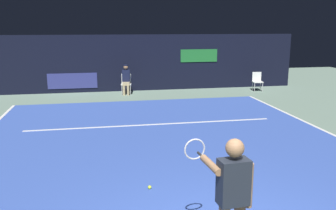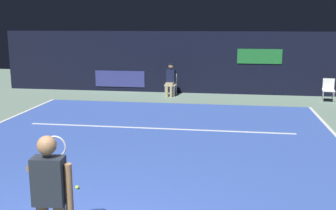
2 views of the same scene
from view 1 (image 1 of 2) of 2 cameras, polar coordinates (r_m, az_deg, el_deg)
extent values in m
plane|color=slate|center=(9.20, -0.68, -6.51)|extent=(30.63, 30.63, 0.00)
cube|color=#3856B2|center=(9.20, -0.68, -6.47)|extent=(9.73, 11.38, 0.01)
cube|color=white|center=(11.07, 24.77, -4.31)|extent=(0.10, 11.38, 0.01)
cube|color=white|center=(11.07, -2.50, -3.13)|extent=(7.59, 0.10, 0.01)
cube|color=black|center=(16.94, -5.63, 6.70)|extent=(15.79, 0.30, 2.60)
cube|color=navy|center=(16.85, -14.95, 3.73)|extent=(2.20, 0.04, 0.70)
cube|color=#1E6B2D|center=(17.33, 4.95, 7.84)|extent=(1.80, 0.04, 0.60)
cube|color=#1E232D|center=(4.38, 10.37, -11.95)|extent=(0.38, 0.25, 0.56)
sphere|color=#8C6647|center=(4.22, 10.60, -6.75)|extent=(0.22, 0.22, 0.22)
cylinder|color=#8C6647|center=(4.42, 6.83, -9.44)|extent=(0.13, 0.51, 0.09)
cylinder|color=#8C6647|center=(4.52, 12.79, -12.36)|extent=(0.09, 0.09, 0.56)
cylinder|color=black|center=(4.68, 5.43, -8.14)|extent=(0.06, 0.30, 0.03)
torus|color=#B2B2B7|center=(4.93, 4.27, -7.04)|extent=(0.30, 0.05, 0.30)
cube|color=white|center=(16.04, -6.68, 3.32)|extent=(0.48, 0.45, 0.04)
cube|color=white|center=(16.21, -6.67, 4.24)|extent=(0.42, 0.08, 0.42)
cylinder|color=#B2B2B7|center=(15.92, -7.35, 2.39)|extent=(0.03, 0.03, 0.46)
cylinder|color=#B2B2B7|center=(15.91, -6.01, 2.42)|extent=(0.03, 0.03, 0.46)
cylinder|color=#B2B2B7|center=(16.26, -7.29, 2.60)|extent=(0.03, 0.03, 0.46)
cylinder|color=#B2B2B7|center=(16.24, -5.97, 2.63)|extent=(0.03, 0.03, 0.46)
cube|color=tan|center=(15.96, -6.69, 3.42)|extent=(0.36, 0.43, 0.14)
cylinder|color=tan|center=(15.83, -7.02, 2.34)|extent=(0.11, 0.11, 0.46)
cylinder|color=tan|center=(15.82, -6.37, 2.36)|extent=(0.11, 0.11, 0.46)
cube|color=#141933|center=(16.03, -6.70, 4.65)|extent=(0.36, 0.26, 0.52)
sphere|color=#8C6647|center=(15.98, -6.74, 6.00)|extent=(0.20, 0.20, 0.20)
cylinder|color=#141933|center=(15.97, -6.75, 6.32)|extent=(0.19, 0.19, 0.04)
cube|color=white|center=(17.21, 14.09, 3.58)|extent=(0.49, 0.46, 0.04)
cube|color=white|center=(17.37, 13.94, 4.44)|extent=(0.42, 0.09, 0.42)
cylinder|color=#B2B2B7|center=(17.03, 13.61, 2.77)|extent=(0.03, 0.03, 0.44)
cylinder|color=#B2B2B7|center=(17.14, 14.81, 2.76)|extent=(0.03, 0.03, 0.44)
cylinder|color=#B2B2B7|center=(17.35, 13.30, 2.96)|extent=(0.03, 0.03, 0.44)
cylinder|color=#B2B2B7|center=(17.46, 14.48, 2.96)|extent=(0.03, 0.03, 0.44)
sphere|color=#CCE033|center=(6.87, -2.94, -12.94)|extent=(0.07, 0.07, 0.07)
camera|label=2|loc=(3.51, 85.40, 0.54)|focal=43.28mm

